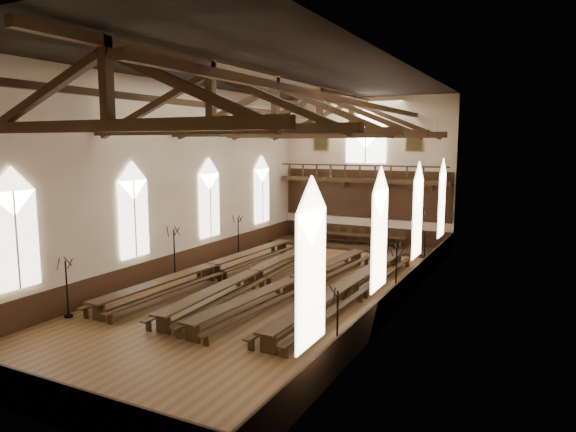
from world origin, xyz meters
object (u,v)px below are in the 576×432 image
candelabrum_left_far (238,244)px  refectory_row_d (349,286)px  refectory_row_c (295,282)px  candelabrum_left_near (68,299)px  high_table (352,235)px  dais (351,245)px  candelabrum_right_far (424,260)px  candelabrum_left_mid (175,263)px  candelabrum_right_mid (396,284)px  candelabrum_right_near (337,338)px  refectory_row_b (253,274)px  refectory_row_a (212,268)px

candelabrum_left_far → refectory_row_d: bearing=-29.3°
refectory_row_c → candelabrum_left_near: candelabrum_left_near is taller
refectory_row_c → candelabrum_left_near: 9.71m
refectory_row_d → candelabrum_left_near: bearing=-140.5°
high_table → candelabrum_left_near: size_ratio=2.95×
high_table → candelabrum_left_near: candelabrum_left_near is taller
dais → candelabrum_right_far: size_ratio=4.96×
candelabrum_left_mid → candelabrum_right_mid: (11.10, 1.45, -0.05)m
candelabrum_right_near → candelabrum_right_mid: (-0.00, 6.98, 0.04)m
refectory_row_c → candelabrum_left_near: size_ratio=5.97×
high_table → candelabrum_left_near: (-5.20, -18.63, -0.01)m
refectory_row_b → candelabrum_right_mid: size_ratio=5.77×
refectory_row_b → refectory_row_d: bearing=2.2°
refectory_row_d → dais: refectory_row_d is taller
refectory_row_d → candelabrum_left_mid: candelabrum_left_mid is taller
refectory_row_d → candelabrum_left_mid: (-9.13, -0.92, 0.25)m
candelabrum_left_mid → candelabrum_left_far: candelabrum_left_mid is taller
candelabrum_left_far → candelabrum_right_near: bearing=-46.2°
high_table → candelabrum_left_near: bearing=-105.6°
refectory_row_b → refectory_row_a: bearing=178.8°
refectory_row_d → candelabrum_right_mid: (1.97, 0.52, 0.20)m
dais → candelabrum_left_mid: bearing=-113.3°
candelabrum_right_mid → candelabrum_left_mid: bearing=-172.6°
refectory_row_b → dais: (0.96, 11.30, -0.48)m
candelabrum_left_far → candelabrum_right_far: (11.10, 1.14, -0.08)m
refectory_row_b → candelabrum_right_far: candelabrum_right_far is taller
candelabrum_left_near → candelabrum_left_mid: bearing=90.0°
refectory_row_b → dais: 11.35m
refectory_row_c → candelabrum_right_mid: candelabrum_right_mid is taller
candelabrum_right_mid → candelabrum_right_far: 5.74m
refectory_row_d → candelabrum_right_near: bearing=-73.0°
refectory_row_c → candelabrum_left_mid: bearing=-175.6°
candelabrum_left_near → candelabrum_right_mid: bearing=35.9°
high_table → refectory_row_d: bearing=-70.5°
refectory_row_c → candelabrum_right_near: bearing=-53.5°
refectory_row_b → high_table: 11.34m
refectory_row_c → candelabrum_left_mid: candelabrum_left_mid is taller
candelabrum_left_mid → candelabrum_right_near: 12.40m
dais → candelabrum_left_near: bearing=-105.6°
high_table → candelabrum_right_mid: bearing=-60.9°
refectory_row_b → candelabrum_right_far: size_ratio=6.42×
candelabrum_right_far → refectory_row_d: bearing=-107.5°
high_table → candelabrum_left_mid: (-5.20, -12.04, 0.07)m
refectory_row_c → candelabrum_right_near: (4.48, -6.04, 0.18)m
candelabrum_left_near → candelabrum_right_mid: (11.10, 8.03, 0.03)m
high_table → candelabrum_left_mid: size_ratio=2.66×
refectory_row_b → candelabrum_left_mid: size_ratio=5.40×
refectory_row_b → candelabrum_left_far: candelabrum_left_far is taller
dais → candelabrum_left_far: size_ratio=4.44×
refectory_row_d → dais: (-3.93, 11.12, -0.48)m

